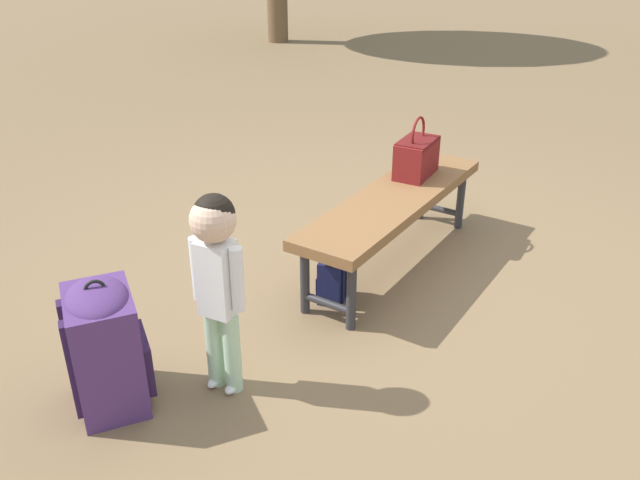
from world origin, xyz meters
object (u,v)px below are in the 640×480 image
(backpack_large, at_px, (105,343))
(backpack_small, at_px, (333,277))
(handbag, at_px, (417,156))
(child_standing, at_px, (217,265))
(park_bench, at_px, (393,205))

(backpack_large, height_order, backpack_small, backpack_large)
(handbag, bearing_deg, backpack_small, 1.04)
(handbag, distance_m, backpack_large, 2.14)
(handbag, bearing_deg, child_standing, 1.83)
(handbag, xyz_separation_m, backpack_large, (2.11, -0.26, -0.27))
(park_bench, bearing_deg, child_standing, -0.26)
(handbag, xyz_separation_m, child_standing, (1.75, 0.06, 0.04))
(park_bench, height_order, handbag, handbag)
(park_bench, relative_size, handbag, 4.41)
(child_standing, height_order, backpack_large, child_standing)
(park_bench, bearing_deg, backpack_large, -10.37)
(handbag, height_order, child_standing, child_standing)
(park_bench, xyz_separation_m, child_standing, (1.39, -0.01, 0.22))
(backpack_large, bearing_deg, park_bench, 169.63)
(park_bench, distance_m, child_standing, 1.41)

